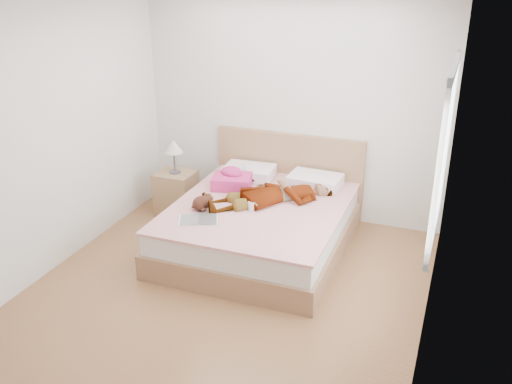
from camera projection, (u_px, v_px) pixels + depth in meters
ground at (224, 293)px, 5.36m from camera, size 4.00×4.00×0.00m
woman at (273, 191)px, 6.06m from camera, size 1.51×1.37×0.20m
hair at (240, 175)px, 6.66m from camera, size 0.56×0.64×0.09m
phone at (244, 166)px, 6.54m from camera, size 0.09×0.10×0.05m
room_shell at (443, 155)px, 4.45m from camera, size 4.00×4.00×4.00m
bed at (262, 222)px, 6.14m from camera, size 1.80×2.08×1.00m
towel at (232, 179)px, 6.40m from camera, size 0.50×0.44×0.23m
magazine at (198, 220)px, 5.63m from camera, size 0.47×0.40×0.02m
coffee_mug at (252, 206)px, 5.85m from camera, size 0.12×0.09×0.09m
plush_toy at (202, 202)px, 5.85m from camera, size 0.21×0.28×0.15m
nightstand at (176, 190)px, 6.87m from camera, size 0.44×0.39×0.94m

